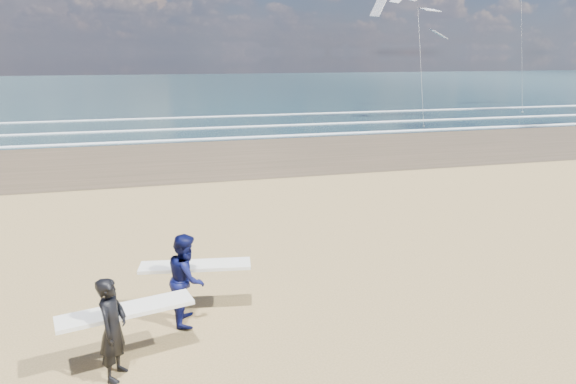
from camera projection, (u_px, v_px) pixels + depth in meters
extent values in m
cube|color=#483B26|center=(506.00, 140.00, 31.05)|extent=(220.00, 12.00, 0.01)
cube|color=#172E33|center=(285.00, 86.00, 81.45)|extent=(220.00, 100.00, 0.02)
cube|color=white|center=(461.00, 128.00, 35.52)|extent=(220.00, 0.50, 0.05)
cube|color=white|center=(427.00, 120.00, 39.90)|extent=(220.00, 0.50, 0.05)
cube|color=white|center=(390.00, 111.00, 45.97)|extent=(220.00, 0.50, 0.05)
imported|color=black|center=(113.00, 329.00, 8.19)|extent=(0.61, 0.74, 1.75)
cube|color=white|center=(126.00, 310.00, 8.53)|extent=(2.26, 0.99, 0.07)
imported|color=#0B0F3E|center=(187.00, 278.00, 9.93)|extent=(0.79, 0.96, 1.81)
cube|color=white|center=(195.00, 266.00, 10.28)|extent=(2.25, 0.84, 0.07)
cube|color=slate|center=(424.00, 126.00, 36.58)|extent=(0.12, 0.12, 0.10)
cube|color=slate|center=(522.00, 112.00, 45.38)|extent=(0.12, 0.12, 0.10)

